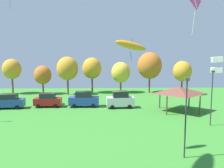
# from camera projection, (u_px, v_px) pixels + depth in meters

# --- Properties ---
(kite_flying_0) EXTENTS (1.87, 1.82, 2.60)m
(kite_flying_0) POSITION_uv_depth(u_px,v_px,m) (217.00, 65.00, 37.29)
(kite_flying_0) COLOR white
(kite_flying_2) EXTENTS (2.85, 1.35, 1.78)m
(kite_flying_2) POSITION_uv_depth(u_px,v_px,m) (131.00, 45.00, 19.22)
(kite_flying_2) COLOR orange
(kite_flying_4) EXTENTS (2.04, 1.45, 4.94)m
(kite_flying_4) POSITION_uv_depth(u_px,v_px,m) (194.00, 1.00, 25.32)
(kite_flying_4) COLOR #E54C93
(parked_car_leftmost) EXTENTS (4.64, 2.37, 2.27)m
(parked_car_leftmost) POSITION_uv_depth(u_px,v_px,m) (9.00, 101.00, 36.36)
(parked_car_leftmost) COLOR #234299
(parked_car_leftmost) RESTS_ON ground
(parked_car_second_from_left) EXTENTS (4.23, 2.12, 2.20)m
(parked_car_second_from_left) POSITION_uv_depth(u_px,v_px,m) (48.00, 100.00, 37.43)
(parked_car_second_from_left) COLOR maroon
(parked_car_second_from_left) RESTS_ON ground
(parked_car_third_from_left) EXTENTS (4.72, 1.93, 2.47)m
(parked_car_third_from_left) POSITION_uv_depth(u_px,v_px,m) (84.00, 99.00, 37.42)
(parked_car_third_from_left) COLOR #234299
(parked_car_third_from_left) RESTS_ON ground
(parked_car_rightmost_in_row) EXTENTS (4.40, 2.34, 2.64)m
(parked_car_rightmost_in_row) POSITION_uv_depth(u_px,v_px,m) (120.00, 100.00, 36.78)
(parked_car_rightmost_in_row) COLOR silver
(parked_car_rightmost_in_row) RESTS_ON ground
(park_pavilion) EXTENTS (5.95, 5.45, 3.60)m
(park_pavilion) POSITION_uv_depth(u_px,v_px,m) (179.00, 90.00, 34.45)
(park_pavilion) COLOR brown
(park_pavilion) RESTS_ON ground
(light_post_0) EXTENTS (0.36, 0.20, 6.45)m
(light_post_0) POSITION_uv_depth(u_px,v_px,m) (212.00, 95.00, 27.31)
(light_post_0) COLOR #2D2D33
(light_post_0) RESTS_ON ground
(light_post_1) EXTENTS (0.36, 0.20, 6.47)m
(light_post_1) POSITION_uv_depth(u_px,v_px,m) (186.00, 114.00, 18.65)
(light_post_1) COLOR #2D2D33
(light_post_1) RESTS_ON ground
(treeline_tree_0) EXTENTS (3.85, 3.85, 7.35)m
(treeline_tree_0) POSITION_uv_depth(u_px,v_px,m) (12.00, 69.00, 49.69)
(treeline_tree_0) COLOR brown
(treeline_tree_0) RESTS_ON ground
(treeline_tree_1) EXTENTS (3.55, 3.55, 5.98)m
(treeline_tree_1) POSITION_uv_depth(u_px,v_px,m) (43.00, 75.00, 49.22)
(treeline_tree_1) COLOR brown
(treeline_tree_1) RESTS_ON ground
(treeline_tree_2) EXTENTS (4.40, 4.40, 7.82)m
(treeline_tree_2) POSITION_uv_depth(u_px,v_px,m) (67.00, 69.00, 48.50)
(treeline_tree_2) COLOR brown
(treeline_tree_2) RESTS_ON ground
(treeline_tree_3) EXTENTS (4.13, 4.13, 7.60)m
(treeline_tree_3) POSITION_uv_depth(u_px,v_px,m) (92.00, 68.00, 50.86)
(treeline_tree_3) COLOR brown
(treeline_tree_3) RESTS_ON ground
(treeline_tree_4) EXTENTS (4.06, 4.06, 6.66)m
(treeline_tree_4) POSITION_uv_depth(u_px,v_px,m) (121.00, 72.00, 51.20)
(treeline_tree_4) COLOR brown
(treeline_tree_4) RESTS_ON ground
(treeline_tree_5) EXTENTS (5.18, 5.18, 8.75)m
(treeline_tree_5) POSITION_uv_depth(u_px,v_px,m) (150.00, 66.00, 50.79)
(treeline_tree_5) COLOR brown
(treeline_tree_5) RESTS_ON ground
(treeline_tree_6) EXTENTS (3.82, 3.82, 6.94)m
(treeline_tree_6) POSITION_uv_depth(u_px,v_px,m) (182.00, 71.00, 48.76)
(treeline_tree_6) COLOR brown
(treeline_tree_6) RESTS_ON ground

